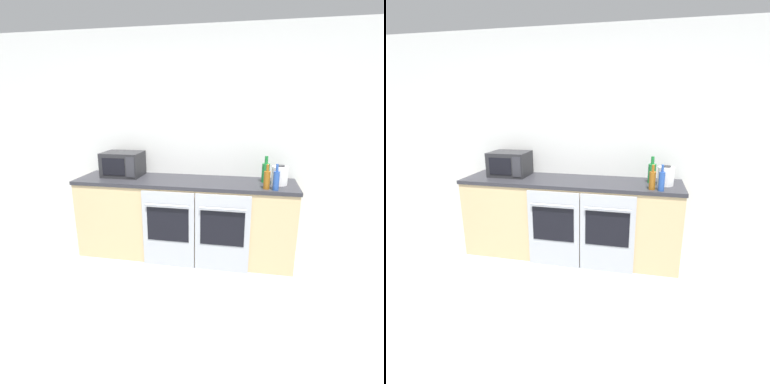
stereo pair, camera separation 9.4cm
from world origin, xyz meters
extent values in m
cube|color=silver|center=(0.00, 2.32, 1.30)|extent=(10.00, 0.06, 2.60)
cube|color=tan|center=(0.00, 1.98, 0.44)|extent=(2.48, 0.61, 0.89)
cube|color=#28282D|center=(0.00, 1.98, 0.91)|extent=(2.50, 0.63, 0.04)
cube|color=#A8AAAF|center=(-0.11, 1.67, 0.43)|extent=(0.58, 0.03, 0.87)
cube|color=black|center=(-0.11, 1.65, 0.50)|extent=(0.46, 0.01, 0.38)
cylinder|color=#A8AAAF|center=(-0.11, 1.63, 0.73)|extent=(0.48, 0.02, 0.02)
cube|color=#A8AAAF|center=(0.48, 1.67, 0.43)|extent=(0.58, 0.03, 0.87)
cube|color=black|center=(0.48, 1.65, 0.50)|extent=(0.46, 0.01, 0.38)
cylinder|color=#A8AAAF|center=(0.48, 1.63, 0.73)|extent=(0.48, 0.02, 0.02)
cube|color=#232326|center=(-0.77, 2.06, 1.07)|extent=(0.45, 0.36, 0.29)
cube|color=black|center=(-0.81, 1.87, 1.07)|extent=(0.27, 0.01, 0.20)
cube|color=#2D2D33|center=(-0.60, 1.87, 1.07)|extent=(0.10, 0.01, 0.23)
cylinder|color=#19722D|center=(0.90, 2.05, 1.03)|extent=(0.08, 0.08, 0.21)
cylinder|color=#19722D|center=(0.90, 2.05, 1.18)|extent=(0.04, 0.04, 0.08)
cylinder|color=#234793|center=(0.99, 1.74, 1.02)|extent=(0.06, 0.06, 0.19)
cylinder|color=#234793|center=(0.99, 1.74, 1.16)|extent=(0.03, 0.03, 0.07)
cylinder|color=#8C5114|center=(0.91, 1.77, 1.02)|extent=(0.07, 0.07, 0.18)
cylinder|color=#8C5114|center=(0.91, 1.77, 1.15)|extent=(0.03, 0.03, 0.07)
cylinder|color=white|center=(1.05, 1.97, 1.03)|extent=(0.17, 0.17, 0.20)
cylinder|color=#262628|center=(1.05, 1.97, 1.13)|extent=(0.09, 0.09, 0.01)
camera|label=1|loc=(0.71, -1.27, 1.75)|focal=28.00mm
camera|label=2|loc=(0.80, -1.25, 1.75)|focal=28.00mm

